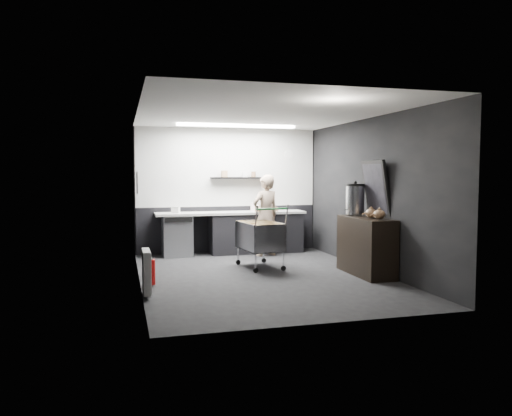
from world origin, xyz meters
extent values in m
plane|color=black|center=(0.00, 0.00, 0.00)|extent=(5.50, 5.50, 0.00)
plane|color=white|center=(0.00, 0.00, 2.70)|extent=(5.50, 5.50, 0.00)
plane|color=black|center=(0.00, 2.75, 1.35)|extent=(5.50, 0.00, 5.50)
plane|color=black|center=(0.00, -2.75, 1.35)|extent=(5.50, 0.00, 5.50)
plane|color=black|center=(-2.00, 0.00, 1.35)|extent=(0.00, 5.50, 5.50)
plane|color=black|center=(2.00, 0.00, 1.35)|extent=(0.00, 5.50, 5.50)
cube|color=beige|center=(0.00, 2.73, 1.85)|extent=(3.95, 0.02, 1.70)
cube|color=black|center=(0.00, 2.73, 0.50)|extent=(3.95, 0.02, 1.00)
cube|color=black|center=(0.20, 2.62, 1.62)|extent=(1.20, 0.22, 0.04)
cylinder|color=silver|center=(1.40, 2.72, 2.15)|extent=(0.20, 0.03, 0.20)
cube|color=white|center=(-1.98, 1.30, 1.55)|extent=(0.02, 0.30, 0.40)
cube|color=red|center=(-1.98, 1.30, 1.62)|extent=(0.02, 0.22, 0.10)
cube|color=silver|center=(-1.94, -0.90, 0.35)|extent=(0.10, 0.50, 0.60)
cube|color=white|center=(0.00, 1.85, 2.67)|extent=(2.40, 0.20, 0.04)
cube|color=black|center=(0.55, 2.42, 0.42)|extent=(2.00, 0.56, 0.85)
cube|color=beige|center=(0.00, 2.42, 0.88)|extent=(3.20, 0.60, 0.05)
cube|color=#9EA0A5|center=(-1.15, 2.42, 0.42)|extent=(0.60, 0.58, 0.85)
cube|color=black|center=(-1.15, 2.12, 0.78)|extent=(0.56, 0.02, 0.10)
imported|color=#BAA994|center=(0.64, 1.97, 0.85)|extent=(0.71, 0.58, 1.69)
cube|color=silver|center=(0.17, 0.72, 0.34)|extent=(0.73, 1.02, 0.02)
cube|color=silver|center=(-0.13, 0.72, 0.58)|extent=(0.14, 0.94, 0.50)
cube|color=silver|center=(0.46, 0.72, 0.58)|extent=(0.14, 0.94, 0.50)
cube|color=silver|center=(0.17, 0.26, 0.58)|extent=(0.61, 0.10, 0.50)
cube|color=silver|center=(0.17, 1.19, 0.58)|extent=(0.61, 0.10, 0.50)
cylinder|color=silver|center=(-0.10, 0.29, 0.19)|extent=(0.02, 0.02, 0.33)
cylinder|color=silver|center=(0.43, 0.29, 0.19)|extent=(0.02, 0.02, 0.33)
cylinder|color=silver|center=(-0.10, 1.16, 0.19)|extent=(0.02, 0.02, 0.33)
cylinder|color=silver|center=(0.43, 1.16, 0.19)|extent=(0.02, 0.02, 0.33)
cylinder|color=green|center=(0.17, 0.20, 1.11)|extent=(0.61, 0.11, 0.03)
cube|color=olive|center=(0.04, 0.84, 0.57)|extent=(0.31, 0.37, 0.42)
cube|color=olive|center=(0.32, 0.59, 0.54)|extent=(0.28, 0.34, 0.38)
cylinder|color=black|center=(-0.10, 0.29, 0.04)|extent=(0.09, 0.04, 0.09)
cylinder|color=black|center=(-0.10, 1.16, 0.04)|extent=(0.09, 0.04, 0.09)
cylinder|color=black|center=(0.43, 0.29, 0.04)|extent=(0.09, 0.04, 0.09)
cylinder|color=black|center=(0.43, 1.16, 0.04)|extent=(0.09, 0.04, 0.09)
cube|color=black|center=(1.74, -0.35, 0.49)|extent=(0.49, 1.30, 0.97)
cylinder|color=silver|center=(1.74, 0.08, 1.25)|extent=(0.32, 0.32, 0.50)
cylinder|color=black|center=(1.74, 0.08, 1.52)|extent=(0.32, 0.32, 0.04)
sphere|color=black|center=(1.74, 0.08, 1.56)|extent=(0.05, 0.05, 0.05)
ellipsoid|color=brown|center=(1.74, -0.52, 1.06)|extent=(0.19, 0.19, 0.16)
ellipsoid|color=brown|center=(1.74, -0.79, 1.06)|extent=(0.19, 0.19, 0.16)
cube|color=black|center=(1.94, -0.30, 1.46)|extent=(0.22, 0.76, 0.97)
cube|color=black|center=(1.92, -0.30, 1.46)|extent=(0.16, 0.65, 0.83)
cylinder|color=#B00C0B|center=(-1.85, -0.28, 0.22)|extent=(0.14, 0.14, 0.39)
cone|color=black|center=(-1.85, -0.28, 0.43)|extent=(0.10, 0.10, 0.06)
cylinder|color=black|center=(-1.85, -0.28, 0.47)|extent=(0.03, 0.03, 0.06)
cube|color=#8B6B4A|center=(0.74, 2.37, 0.95)|extent=(0.52, 0.43, 0.09)
cylinder|color=silver|center=(0.53, 2.42, 0.99)|extent=(0.18, 0.18, 0.18)
cube|color=silver|center=(-1.18, 2.37, 0.97)|extent=(0.19, 0.17, 0.14)
camera|label=1|loc=(-2.26, -7.96, 1.72)|focal=35.00mm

